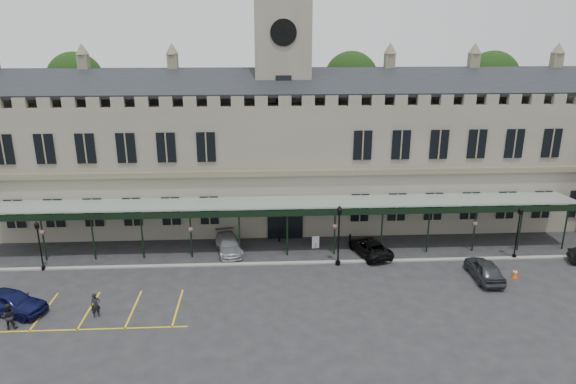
{
  "coord_description": "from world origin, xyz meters",
  "views": [
    {
      "loc": [
        -2.04,
        -32.56,
        18.4
      ],
      "look_at": [
        0.0,
        6.0,
        6.0
      ],
      "focal_mm": 32.0,
      "sensor_mm": 36.0,
      "label": 1
    }
  ],
  "objects_px": {
    "lamp_post_mid": "(339,230)",
    "lamp_post_right": "(518,228)",
    "station_building": "(283,156)",
    "traffic_cone": "(515,273)",
    "car_taxi": "(229,244)",
    "car_van": "(370,247)",
    "sign_board": "(316,242)",
    "lamp_post_left": "(39,241)",
    "car_left_a": "(11,302)",
    "person_b": "(9,316)",
    "person_a": "(96,305)",
    "car_right_a": "(484,269)",
    "clock_tower": "(282,87)"
  },
  "relations": [
    {
      "from": "car_taxi",
      "to": "car_van",
      "type": "bearing_deg",
      "value": -17.49
    },
    {
      "from": "car_van",
      "to": "car_left_a",
      "type": "bearing_deg",
      "value": 0.57
    },
    {
      "from": "car_left_a",
      "to": "car_taxi",
      "type": "bearing_deg",
      "value": -37.58
    },
    {
      "from": "lamp_post_left",
      "to": "car_taxi",
      "type": "relative_size",
      "value": 0.89
    },
    {
      "from": "car_left_a",
      "to": "person_b",
      "type": "height_order",
      "value": "person_b"
    },
    {
      "from": "lamp_post_mid",
      "to": "clock_tower",
      "type": "bearing_deg",
      "value": 110.18
    },
    {
      "from": "traffic_cone",
      "to": "person_b",
      "type": "height_order",
      "value": "person_b"
    },
    {
      "from": "traffic_cone",
      "to": "lamp_post_right",
      "type": "bearing_deg",
      "value": 64.92
    },
    {
      "from": "clock_tower",
      "to": "lamp_post_left",
      "type": "bearing_deg",
      "value": -151.54
    },
    {
      "from": "clock_tower",
      "to": "sign_board",
      "type": "height_order",
      "value": "clock_tower"
    },
    {
      "from": "lamp_post_mid",
      "to": "car_left_a",
      "type": "relative_size",
      "value": 1.05
    },
    {
      "from": "car_taxi",
      "to": "car_van",
      "type": "relative_size",
      "value": 0.98
    },
    {
      "from": "clock_tower",
      "to": "traffic_cone",
      "type": "bearing_deg",
      "value": -38.63
    },
    {
      "from": "sign_board",
      "to": "person_a",
      "type": "bearing_deg",
      "value": -154.94
    },
    {
      "from": "car_left_a",
      "to": "person_a",
      "type": "xyz_separation_m",
      "value": [
        5.83,
        -0.78,
        0.03
      ]
    },
    {
      "from": "station_building",
      "to": "car_left_a",
      "type": "xyz_separation_m",
      "value": [
        -19.03,
        -17.01,
        -5.64
      ]
    },
    {
      "from": "sign_board",
      "to": "car_left_a",
      "type": "height_order",
      "value": "car_left_a"
    },
    {
      "from": "traffic_cone",
      "to": "car_taxi",
      "type": "height_order",
      "value": "car_taxi"
    },
    {
      "from": "station_building",
      "to": "lamp_post_left",
      "type": "distance_m",
      "value": 22.54
    },
    {
      "from": "station_building",
      "to": "lamp_post_right",
      "type": "xyz_separation_m",
      "value": [
        18.92,
        -10.35,
        -3.73
      ]
    },
    {
      "from": "lamp_post_right",
      "to": "car_taxi",
      "type": "relative_size",
      "value": 0.98
    },
    {
      "from": "station_building",
      "to": "sign_board",
      "type": "relative_size",
      "value": 54.09
    },
    {
      "from": "lamp_post_left",
      "to": "sign_board",
      "type": "xyz_separation_m",
      "value": [
        22.08,
        3.08,
        -1.94
      ]
    },
    {
      "from": "traffic_cone",
      "to": "car_van",
      "type": "height_order",
      "value": "car_van"
    },
    {
      "from": "sign_board",
      "to": "clock_tower",
      "type": "bearing_deg",
      "value": 100.4
    },
    {
      "from": "lamp_post_left",
      "to": "sign_board",
      "type": "bearing_deg",
      "value": 7.93
    },
    {
      "from": "car_van",
      "to": "person_a",
      "type": "height_order",
      "value": "person_a"
    },
    {
      "from": "car_van",
      "to": "station_building",
      "type": "bearing_deg",
      "value": -68.62
    },
    {
      "from": "lamp_post_left",
      "to": "person_b",
      "type": "xyz_separation_m",
      "value": [
        1.24,
        -8.42,
        -1.6
      ]
    },
    {
      "from": "lamp_post_mid",
      "to": "car_taxi",
      "type": "height_order",
      "value": "lamp_post_mid"
    },
    {
      "from": "car_taxi",
      "to": "car_van",
      "type": "xyz_separation_m",
      "value": [
        12.0,
        -1.18,
        -0.02
      ]
    },
    {
      "from": "station_building",
      "to": "traffic_cone",
      "type": "bearing_deg",
      "value": -38.45
    },
    {
      "from": "station_building",
      "to": "lamp_post_left",
      "type": "xyz_separation_m",
      "value": [
        -19.54,
        -10.5,
        -3.99
      ]
    },
    {
      "from": "station_building",
      "to": "lamp_post_right",
      "type": "bearing_deg",
      "value": -28.67
    },
    {
      "from": "station_building",
      "to": "person_b",
      "type": "height_order",
      "value": "station_building"
    },
    {
      "from": "car_taxi",
      "to": "sign_board",
      "type": "bearing_deg",
      "value": -9.07
    },
    {
      "from": "lamp_post_mid",
      "to": "traffic_cone",
      "type": "relative_size",
      "value": 6.93
    },
    {
      "from": "car_taxi",
      "to": "car_van",
      "type": "distance_m",
      "value": 12.06
    },
    {
      "from": "lamp_post_mid",
      "to": "person_a",
      "type": "distance_m",
      "value": 18.7
    },
    {
      "from": "lamp_post_mid",
      "to": "lamp_post_right",
      "type": "distance_m",
      "value": 14.92
    },
    {
      "from": "lamp_post_mid",
      "to": "car_van",
      "type": "relative_size",
      "value": 1.07
    },
    {
      "from": "lamp_post_mid",
      "to": "person_b",
      "type": "height_order",
      "value": "lamp_post_mid"
    },
    {
      "from": "clock_tower",
      "to": "car_taxi",
      "type": "relative_size",
      "value": 5.26
    },
    {
      "from": "clock_tower",
      "to": "lamp_post_left",
      "type": "xyz_separation_m",
      "value": [
        -19.54,
        -10.59,
        -10.63
      ]
    },
    {
      "from": "car_right_a",
      "to": "sign_board",
      "type": "bearing_deg",
      "value": -26.17
    },
    {
      "from": "car_left_a",
      "to": "car_van",
      "type": "xyz_separation_m",
      "value": [
        26.03,
        8.03,
        -0.17
      ]
    },
    {
      "from": "car_van",
      "to": "person_a",
      "type": "xyz_separation_m",
      "value": [
        -20.2,
        -8.81,
        0.19
      ]
    },
    {
      "from": "car_left_a",
      "to": "person_b",
      "type": "xyz_separation_m",
      "value": [
        0.73,
        -1.92,
        0.05
      ]
    },
    {
      "from": "lamp_post_right",
      "to": "sign_board",
      "type": "height_order",
      "value": "lamp_post_right"
    },
    {
      "from": "car_van",
      "to": "person_a",
      "type": "bearing_deg",
      "value": 7.0
    }
  ]
}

